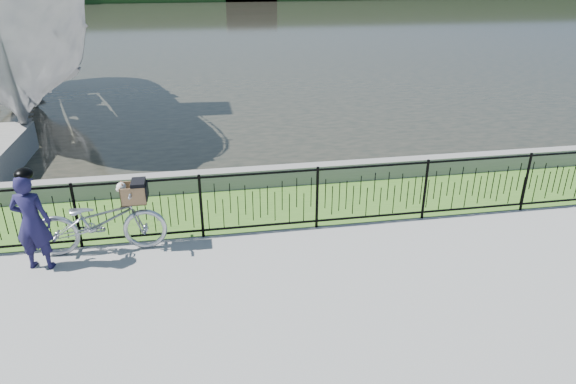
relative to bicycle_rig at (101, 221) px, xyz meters
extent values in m
plane|color=gray|center=(2.60, -1.40, -0.55)|extent=(120.00, 120.00, 0.00)
cube|color=#406E22|center=(2.60, 1.20, -0.55)|extent=(60.00, 2.00, 0.01)
plane|color=#2A2920|center=(2.60, 31.60, -0.55)|extent=(120.00, 120.00, 0.00)
cube|color=slate|center=(2.60, 2.20, -0.35)|extent=(60.00, 0.30, 0.40)
imported|color=#ADB1B9|center=(-0.01, 0.00, -0.01)|extent=(2.07, 0.72, 1.09)
cube|color=black|center=(0.57, 0.00, 0.29)|extent=(0.38, 0.18, 0.02)
cube|color=olive|center=(0.57, 0.00, 0.29)|extent=(0.39, 0.32, 0.01)
cube|color=olive|center=(0.57, 0.15, 0.44)|extent=(0.39, 0.02, 0.30)
cube|color=olive|center=(0.57, -0.15, 0.44)|extent=(0.39, 0.02, 0.30)
cube|color=olive|center=(0.75, 0.00, 0.44)|extent=(0.02, 0.32, 0.30)
cube|color=olive|center=(0.38, 0.00, 0.44)|extent=(0.01, 0.32, 0.30)
cube|color=black|center=(0.65, 0.00, 0.62)|extent=(0.21, 0.34, 0.06)
cube|color=black|center=(0.77, 0.00, 0.47)|extent=(0.02, 0.34, 0.24)
ellipsoid|color=silver|center=(0.55, 0.00, 0.42)|extent=(0.31, 0.22, 0.20)
sphere|color=silver|center=(0.39, -0.02, 0.57)|extent=(0.15, 0.15, 0.15)
sphere|color=silver|center=(0.34, -0.04, 0.54)|extent=(0.07, 0.07, 0.07)
sphere|color=black|center=(0.32, -0.05, 0.53)|extent=(0.02, 0.02, 0.02)
cone|color=#A16143|center=(0.39, 0.04, 0.63)|extent=(0.06, 0.08, 0.08)
cone|color=#A16143|center=(0.41, -0.06, 0.63)|extent=(0.06, 0.08, 0.08)
imported|color=#18153B|center=(-0.91, -0.33, 0.23)|extent=(0.63, 0.47, 1.56)
ellipsoid|color=black|center=(-0.91, -0.33, 0.99)|extent=(0.26, 0.29, 0.18)
imported|color=#A0A1A1|center=(-3.44, 9.07, 1.64)|extent=(6.94, 12.07, 4.39)
camera|label=1|loc=(1.68, -7.69, 3.79)|focal=32.00mm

